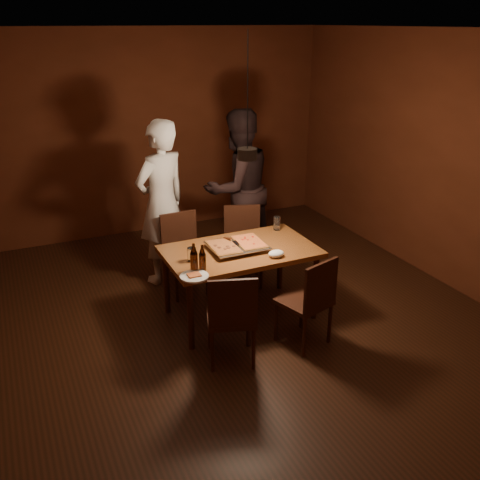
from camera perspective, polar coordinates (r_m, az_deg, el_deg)
name	(u,v)px	position (r m, az deg, el deg)	size (l,w,h in m)	color
room_shell	(247,191)	(4.96, 0.76, 5.22)	(6.00, 6.00, 6.00)	#37190F
dining_table	(240,256)	(5.35, 0.00, -1.72)	(1.50, 0.90, 0.75)	brown
chair_far_left	(182,245)	(6.00, -6.16, -0.58)	(0.43, 0.43, 0.49)	#38190F
chair_far_right	(243,237)	(6.18, 0.31, 0.29)	(0.53, 0.53, 0.49)	#38190F
chair_near_left	(232,311)	(4.65, -0.89, -7.62)	(0.53, 0.53, 0.49)	#38190F
chair_near_right	(311,295)	(4.96, 7.60, -5.81)	(0.52, 0.52, 0.49)	#38190F
pizza_tray	(237,247)	(5.31, -0.32, -0.76)	(0.55, 0.45, 0.05)	silver
pizza_meat	(224,247)	(5.24, -1.74, -0.71)	(0.25, 0.40, 0.02)	maroon
pizza_cheese	(249,241)	(5.36, 0.99, -0.16)	(0.25, 0.40, 0.02)	gold
spatula	(235,243)	(5.31, -0.51, -0.32)	(0.09, 0.24, 0.04)	silver
beer_bottle_a	(194,257)	(4.84, -4.94, -1.86)	(0.07, 0.07, 0.26)	black
beer_bottle_b	(202,258)	(4.85, -4.03, -1.90)	(0.06, 0.06, 0.24)	black
water_glass_left	(192,254)	(5.07, -5.18, -1.53)	(0.08, 0.08, 0.13)	silver
water_glass_right	(277,223)	(5.81, 3.96, 1.79)	(0.07, 0.07, 0.15)	silver
plate_slice	(194,276)	(4.77, -4.91, -3.86)	(0.26, 0.26, 0.03)	white
napkin	(276,254)	(5.15, 3.88, -1.46)	(0.16, 0.12, 0.07)	white
diner_white	(162,203)	(6.13, -8.34, 3.93)	(0.69, 0.45, 1.89)	white
diner_dark	(238,188)	(6.57, -0.21, 5.55)	(0.93, 0.73, 1.92)	black
pendant_lamp	(247,153)	(4.86, 0.78, 9.28)	(0.18, 0.18, 1.10)	black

